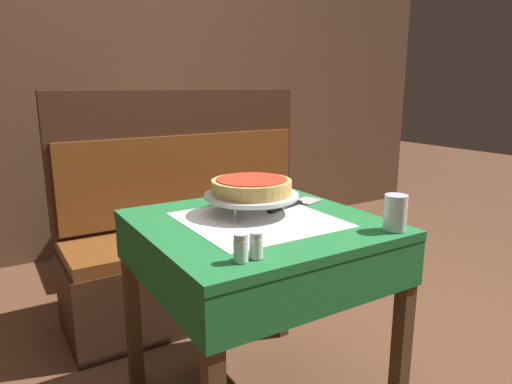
% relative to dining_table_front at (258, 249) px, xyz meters
% --- Properties ---
extents(dining_table_front, '(0.78, 0.78, 0.72)m').
position_rel_dining_table_front_xyz_m(dining_table_front, '(0.00, 0.00, 0.00)').
color(dining_table_front, '#1E6B33').
rests_on(dining_table_front, ground_plane).
extents(dining_table_rear, '(0.64, 0.64, 0.72)m').
position_rel_dining_table_front_xyz_m(dining_table_rear, '(0.31, 1.55, -0.00)').
color(dining_table_rear, red).
rests_on(dining_table_rear, ground_plane).
extents(booth_bench, '(1.37, 0.46, 1.15)m').
position_rel_dining_table_front_xyz_m(booth_bench, '(0.14, 0.83, -0.28)').
color(booth_bench, '#3D2316').
rests_on(booth_bench, ground_plane).
extents(back_wall_panel, '(6.00, 0.04, 2.40)m').
position_rel_dining_table_front_xyz_m(back_wall_panel, '(0.00, 2.01, 0.59)').
color(back_wall_panel, brown).
rests_on(back_wall_panel, ground_plane).
extents(pizza_pan_stand, '(0.34, 0.34, 0.07)m').
position_rel_dining_table_front_xyz_m(pizza_pan_stand, '(0.02, 0.08, 0.17)').
color(pizza_pan_stand, '#ADADB2').
rests_on(pizza_pan_stand, dining_table_front).
extents(deep_dish_pizza, '(0.29, 0.29, 0.05)m').
position_rel_dining_table_front_xyz_m(deep_dish_pizza, '(0.02, 0.08, 0.21)').
color(deep_dish_pizza, tan).
rests_on(deep_dish_pizza, pizza_pan_stand).
extents(pizza_server, '(0.29, 0.14, 0.01)m').
position_rel_dining_table_front_xyz_m(pizza_server, '(0.22, 0.09, 0.11)').
color(pizza_server, '#BCBCC1').
rests_on(pizza_server, dining_table_front).
extents(water_glass_near, '(0.07, 0.07, 0.11)m').
position_rel_dining_table_front_xyz_m(water_glass_near, '(0.31, -0.33, 0.17)').
color(water_glass_near, silver).
rests_on(water_glass_near, dining_table_front).
extents(salt_shaker, '(0.04, 0.04, 0.07)m').
position_rel_dining_table_front_xyz_m(salt_shaker, '(-0.24, -0.30, 0.15)').
color(salt_shaker, silver).
rests_on(salt_shaker, dining_table_front).
extents(pepper_shaker, '(0.04, 0.04, 0.07)m').
position_rel_dining_table_front_xyz_m(pepper_shaker, '(-0.19, -0.30, 0.14)').
color(pepper_shaker, silver).
rests_on(pepper_shaker, dining_table_front).
extents(condiment_caddy, '(0.14, 0.14, 0.18)m').
position_rel_dining_table_front_xyz_m(condiment_caddy, '(0.32, 1.57, 0.15)').
color(condiment_caddy, black).
rests_on(condiment_caddy, dining_table_rear).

